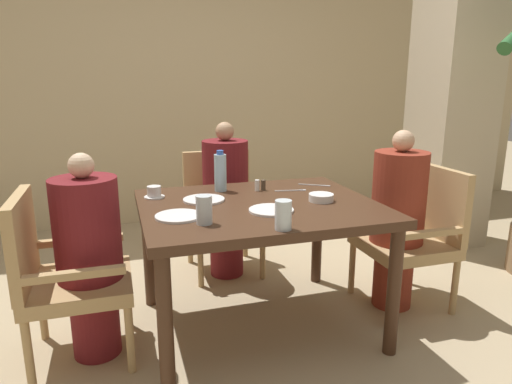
% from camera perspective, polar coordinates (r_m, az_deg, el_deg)
% --- Properties ---
extents(ground_plane, '(16.00, 16.00, 0.00)m').
position_cam_1_polar(ground_plane, '(2.77, 0.33, -16.33)').
color(ground_plane, tan).
extents(wall_back, '(8.00, 0.06, 2.80)m').
position_cam_1_polar(wall_back, '(4.60, -8.49, 13.86)').
color(wall_back, '#C6B289').
rests_on(wall_back, ground_plane).
extents(pillar_stone, '(0.54, 0.54, 2.70)m').
position_cam_1_polar(pillar_stone, '(4.19, 23.52, 12.21)').
color(pillar_stone, beige).
rests_on(pillar_stone, ground_plane).
extents(dining_table, '(1.27, 1.04, 0.74)m').
position_cam_1_polar(dining_table, '(2.50, 0.36, -3.34)').
color(dining_table, '#422819').
rests_on(dining_table, ground_plane).
extents(chair_left_side, '(0.51, 0.51, 0.87)m').
position_cam_1_polar(chair_left_side, '(2.48, -23.22, -9.19)').
color(chair_left_side, tan).
rests_on(chair_left_side, ground_plane).
extents(diner_in_left_chair, '(0.32, 0.32, 1.06)m').
position_cam_1_polar(diner_in_left_chair, '(2.44, -20.10, -7.45)').
color(diner_in_left_chair, maroon).
rests_on(diner_in_left_chair, ground_plane).
extents(chair_far_side, '(0.51, 0.51, 0.87)m').
position_cam_1_polar(chair_far_side, '(3.40, -4.33, -1.88)').
color(chair_far_side, tan).
rests_on(chair_far_side, ground_plane).
extents(diner_in_far_chair, '(0.32, 0.32, 1.11)m').
position_cam_1_polar(diner_in_far_chair, '(3.24, -3.80, -0.85)').
color(diner_in_far_chair, maroon).
rests_on(diner_in_far_chair, ground_plane).
extents(chair_right_side, '(0.51, 0.51, 0.87)m').
position_cam_1_polar(chair_right_side, '(3.02, 19.31, -4.72)').
color(chair_right_side, tan).
rests_on(chair_right_side, ground_plane).
extents(diner_in_right_chair, '(0.32, 0.32, 1.11)m').
position_cam_1_polar(diner_in_right_chair, '(2.91, 17.24, -3.23)').
color(diner_in_right_chair, maroon).
rests_on(diner_in_right_chair, ground_plane).
extents(plate_main_left, '(0.23, 0.23, 0.01)m').
position_cam_1_polar(plate_main_left, '(2.54, -6.54, -0.95)').
color(plate_main_left, white).
rests_on(plate_main_left, dining_table).
extents(plate_main_right, '(0.23, 0.23, 0.01)m').
position_cam_1_polar(plate_main_right, '(2.26, -9.64, -2.98)').
color(plate_main_right, white).
rests_on(plate_main_right, dining_table).
extents(plate_dessert_center, '(0.23, 0.23, 0.01)m').
position_cam_1_polar(plate_dessert_center, '(2.33, 1.92, -2.28)').
color(plate_dessert_center, white).
rests_on(plate_dessert_center, dining_table).
extents(teacup_with_saucer, '(0.11, 0.11, 0.07)m').
position_cam_1_polar(teacup_with_saucer, '(2.65, -12.61, -0.06)').
color(teacup_with_saucer, white).
rests_on(teacup_with_saucer, dining_table).
extents(bowl_small, '(0.14, 0.14, 0.04)m').
position_cam_1_polar(bowl_small, '(2.54, 8.14, -0.68)').
color(bowl_small, white).
rests_on(bowl_small, dining_table).
extents(water_bottle, '(0.07, 0.07, 0.25)m').
position_cam_1_polar(water_bottle, '(2.73, -4.48, 2.49)').
color(water_bottle, '#A3C6DB').
rests_on(water_bottle, dining_table).
extents(glass_tall_near, '(0.08, 0.08, 0.14)m').
position_cam_1_polar(glass_tall_near, '(2.12, -6.51, -2.22)').
color(glass_tall_near, silver).
rests_on(glass_tall_near, dining_table).
extents(glass_tall_mid, '(0.08, 0.08, 0.14)m').
position_cam_1_polar(glass_tall_mid, '(2.03, 3.43, -2.89)').
color(glass_tall_mid, silver).
rests_on(glass_tall_mid, dining_table).
extents(salt_shaker, '(0.03, 0.03, 0.07)m').
position_cam_1_polar(salt_shaker, '(2.74, 0.14, 0.84)').
color(salt_shaker, white).
rests_on(salt_shaker, dining_table).
extents(pepper_shaker, '(0.03, 0.03, 0.06)m').
position_cam_1_polar(pepper_shaker, '(2.76, 0.92, 0.86)').
color(pepper_shaker, '#4C3D2D').
rests_on(pepper_shaker, dining_table).
extents(fork_beside_plate, '(0.19, 0.05, 0.00)m').
position_cam_1_polar(fork_beside_plate, '(2.76, 4.75, 0.21)').
color(fork_beside_plate, silver).
rests_on(fork_beside_plate, dining_table).
extents(knife_beside_plate, '(0.18, 0.12, 0.00)m').
position_cam_1_polar(knife_beside_plate, '(2.91, 7.50, 0.86)').
color(knife_beside_plate, silver).
rests_on(knife_beside_plate, dining_table).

